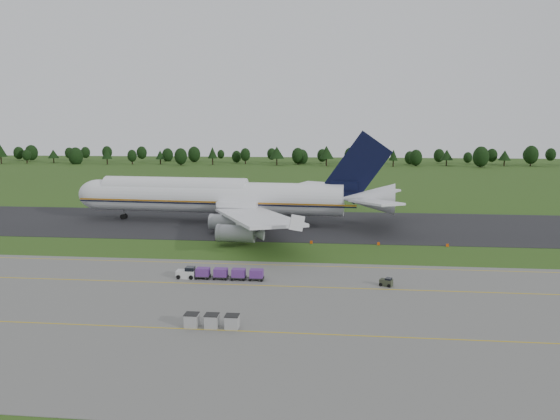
# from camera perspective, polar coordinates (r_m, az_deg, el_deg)

# --- Properties ---
(ground) EXTENTS (600.00, 600.00, 0.00)m
(ground) POSITION_cam_1_polar(r_m,az_deg,el_deg) (102.36, -1.46, -4.34)
(ground) COLOR #294916
(ground) RESTS_ON ground
(apron) EXTENTS (300.00, 52.00, 0.06)m
(apron) POSITION_cam_1_polar(r_m,az_deg,el_deg) (70.11, -5.14, -10.65)
(apron) COLOR #63635E
(apron) RESTS_ON ground
(taxiway) EXTENTS (300.00, 40.00, 0.08)m
(taxiway) POSITION_cam_1_polar(r_m,az_deg,el_deg) (129.58, 0.15, -1.50)
(taxiway) COLOR black
(taxiway) RESTS_ON ground
(apron_markings) EXTENTS (300.00, 30.20, 0.01)m
(apron_markings) POSITION_cam_1_polar(r_m,az_deg,el_deg) (76.63, -4.11, -8.89)
(apron_markings) COLOR gold
(apron_markings) RESTS_ON apron
(tree_line) EXTENTS (525.70, 22.63, 11.82)m
(tree_line) POSITION_cam_1_polar(r_m,az_deg,el_deg) (318.53, 7.17, 5.68)
(tree_line) COLOR black
(tree_line) RESTS_ON ground
(aircraft) EXTENTS (79.00, 76.83, 22.18)m
(aircraft) POSITION_cam_1_polar(r_m,az_deg,el_deg) (132.01, -6.04, 1.41)
(aircraft) COLOR white
(aircraft) RESTS_ON ground
(baggage_train) EXTENTS (13.54, 1.73, 1.66)m
(baggage_train) POSITION_cam_1_polar(r_m,az_deg,el_deg) (84.51, -6.43, -6.60)
(baggage_train) COLOR silver
(baggage_train) RESTS_ON apron
(utility_cart) EXTENTS (2.07, 1.72, 0.98)m
(utility_cart) POSITION_cam_1_polar(r_m,az_deg,el_deg) (82.08, 11.03, -7.47)
(utility_cart) COLOR #313626
(utility_cart) RESTS_ON apron
(uld_row) EXTENTS (6.41, 1.61, 1.59)m
(uld_row) POSITION_cam_1_polar(r_m,az_deg,el_deg) (65.26, -7.14, -11.42)
(uld_row) COLOR #9F9F9F
(uld_row) RESTS_ON apron
(edge_markers) EXTENTS (40.14, 0.30, 0.60)m
(edge_markers) POSITION_cam_1_polar(r_m,az_deg,el_deg) (108.79, 6.78, -3.46)
(edge_markers) COLOR #E34D07
(edge_markers) RESTS_ON ground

